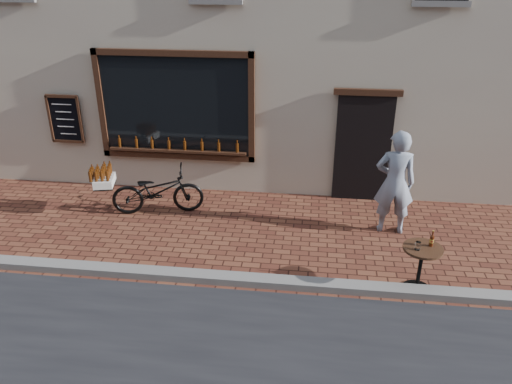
# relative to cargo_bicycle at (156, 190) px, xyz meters

# --- Properties ---
(ground) EXTENTS (90.00, 90.00, 0.00)m
(ground) POSITION_rel_cargo_bicycle_xyz_m (2.09, -2.34, -0.48)
(ground) COLOR #4E2419
(ground) RESTS_ON ground
(kerb) EXTENTS (90.00, 0.25, 0.12)m
(kerb) POSITION_rel_cargo_bicycle_xyz_m (2.09, -2.14, -0.42)
(kerb) COLOR slate
(kerb) RESTS_ON ground
(cargo_bicycle) EXTENTS (2.13, 1.02, 1.00)m
(cargo_bicycle) POSITION_rel_cargo_bicycle_xyz_m (0.00, 0.00, 0.00)
(cargo_bicycle) COLOR black
(cargo_bicycle) RESTS_ON ground
(bistro_table) EXTENTS (0.58, 0.58, 1.00)m
(bistro_table) POSITION_rel_cargo_bicycle_xyz_m (4.68, -1.99, 0.06)
(bistro_table) COLOR black
(bistro_table) RESTS_ON ground
(pedestrian) EXTENTS (0.72, 0.48, 1.94)m
(pedestrian) POSITION_rel_cargo_bicycle_xyz_m (4.47, -0.18, 0.49)
(pedestrian) COLOR gray
(pedestrian) RESTS_ON ground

